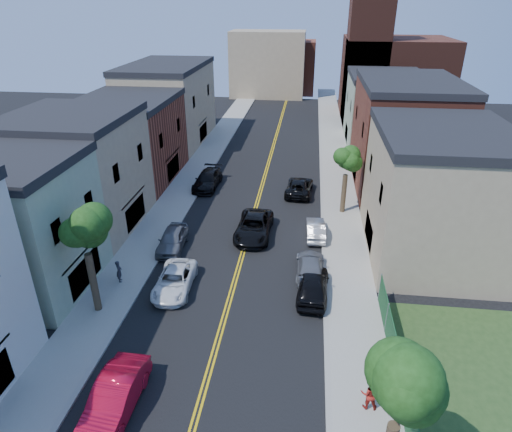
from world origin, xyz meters
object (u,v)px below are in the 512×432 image
(grey_car_right, at_px, (310,267))
(grey_car_left, at_px, (172,239))
(black_car_left, at_px, (208,180))
(pedestrian_left, at_px, (119,271))
(red_sedan, at_px, (115,397))
(pedestrian_right, at_px, (369,393))
(white_pickup, at_px, (175,280))
(silver_car_right, at_px, (316,229))
(black_suv_lane, at_px, (254,227))
(black_car_right, at_px, (313,285))
(dark_car_right_far, at_px, (299,187))

(grey_car_right, bearing_deg, grey_car_left, -13.59)
(black_car_left, distance_m, grey_car_right, 18.30)
(grey_car_right, distance_m, pedestrian_left, 13.09)
(red_sedan, relative_size, pedestrian_right, 2.91)
(white_pickup, height_order, silver_car_right, white_pickup)
(grey_car_right, bearing_deg, pedestrian_left, 10.45)
(red_sedan, bearing_deg, silver_car_right, 63.66)
(black_suv_lane, bearing_deg, grey_car_right, -47.37)
(black_car_left, xyz_separation_m, pedestrian_right, (13.46, -25.93, 0.22))
(black_car_right, distance_m, dark_car_right_far, 16.83)
(grey_car_right, relative_size, dark_car_right_far, 0.91)
(dark_car_right_far, distance_m, pedestrian_right, 25.74)
(grey_car_right, bearing_deg, silver_car_right, -94.48)
(black_car_left, bearing_deg, black_suv_lane, -56.47)
(white_pickup, relative_size, silver_car_right, 1.20)
(black_car_right, relative_size, pedestrian_right, 2.78)
(red_sedan, xyz_separation_m, pedestrian_left, (-3.93, 10.01, 0.10))
(black_car_left, height_order, black_suv_lane, black_suv_lane)
(grey_car_right, distance_m, black_suv_lane, 6.99)
(white_pickup, xyz_separation_m, grey_car_left, (-1.70, 5.22, 0.10))
(black_car_left, bearing_deg, pedestrian_right, -60.85)
(grey_car_left, distance_m, black_car_left, 12.46)
(dark_car_right_far, bearing_deg, black_car_left, 0.76)
(grey_car_right, bearing_deg, pedestrian_right, 103.90)
(grey_car_right, relative_size, pedestrian_left, 3.03)
(black_suv_lane, bearing_deg, red_sedan, -102.34)
(silver_car_right, distance_m, pedestrian_right, 16.87)
(black_car_right, height_order, black_suv_lane, black_car_right)
(silver_car_right, relative_size, dark_car_right_far, 0.78)
(white_pickup, xyz_separation_m, black_car_right, (9.12, 0.39, 0.14))
(black_car_left, relative_size, dark_car_right_far, 1.05)
(grey_car_left, xyz_separation_m, black_car_right, (10.82, -4.83, 0.04))
(dark_car_right_far, bearing_deg, pedestrian_left, 59.46)
(white_pickup, bearing_deg, red_sedan, -92.26)
(black_car_right, relative_size, pedestrian_left, 3.08)
(grey_car_left, xyz_separation_m, dark_car_right_far, (9.38, 11.94, -0.05))
(pedestrian_left, bearing_deg, dark_car_right_far, -56.93)
(pedestrian_left, bearing_deg, black_suv_lane, -69.16)
(red_sedan, relative_size, grey_car_right, 1.06)
(black_car_right, bearing_deg, grey_car_right, -82.10)
(grey_car_left, relative_size, black_car_right, 0.95)
(silver_car_right, bearing_deg, dark_car_right_far, -81.83)
(silver_car_right, distance_m, black_suv_lane, 5.02)
(dark_car_right_far, relative_size, black_suv_lane, 0.90)
(white_pickup, relative_size, pedestrian_left, 3.13)
(grey_car_right, xyz_separation_m, silver_car_right, (0.38, 5.67, -0.02))
(pedestrian_right, bearing_deg, black_car_right, -72.53)
(dark_car_right_far, relative_size, pedestrian_right, 3.01)
(pedestrian_right, bearing_deg, white_pickup, -34.58)
(grey_car_left, bearing_deg, white_pickup, -74.59)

